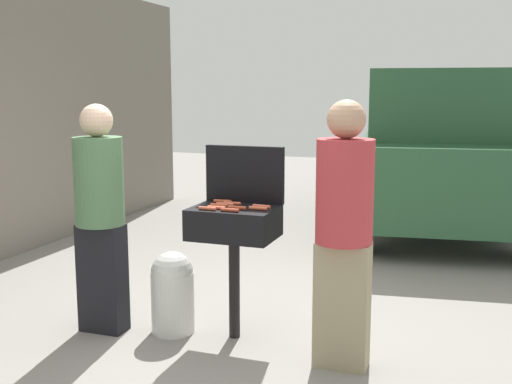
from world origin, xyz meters
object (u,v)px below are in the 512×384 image
hot_dog_0 (261,206)px  person_right (344,226)px  hot_dog_8 (223,201)px  hot_dog_3 (230,210)px  propane_tank (173,291)px  hot_dog_1 (258,208)px  hot_dog_4 (232,203)px  person_left (100,210)px  hot_dog_7 (217,208)px  parked_minivan (440,149)px  bbq_grill (234,228)px  hot_dog_6 (237,208)px  hot_dog_5 (219,205)px  hot_dog_2 (225,204)px  hot_dog_9 (207,208)px

hot_dog_0 → person_right: size_ratio=0.07×
hot_dog_0 → hot_dog_8: 0.35m
hot_dog_3 → person_right: person_right is taller
hot_dog_3 → propane_tank: size_ratio=0.21×
hot_dog_1 → hot_dog_4: size_ratio=1.00×
hot_dog_3 → person_left: person_left is taller
hot_dog_1 → hot_dog_3: (-0.16, -0.13, 0.00)m
hot_dog_7 → parked_minivan: 4.69m
bbq_grill → propane_tank: 0.69m
hot_dog_6 → hot_dog_1: bearing=10.5°
hot_dog_5 → person_right: (0.94, -0.20, -0.04)m
hot_dog_2 → hot_dog_5: 0.06m
hot_dog_2 → person_right: bearing=-15.7°
hot_dog_8 → hot_dog_5: bearing=-75.9°
hot_dog_2 → hot_dog_6: size_ratio=1.00×
hot_dog_6 → person_left: 1.03m
hot_dog_8 → person_left: size_ratio=0.08×
hot_dog_9 → person_right: (0.97, -0.07, -0.04)m
hot_dog_6 → parked_minivan: 4.61m
hot_dog_7 → hot_dog_6: bearing=20.0°
hot_dog_5 → person_left: bearing=-168.0°
bbq_grill → hot_dog_8: hot_dog_8 is taller
hot_dog_4 → hot_dog_6: bearing=-57.2°
hot_dog_2 → hot_dog_4: 0.06m
bbq_grill → hot_dog_4: bearing=118.2°
bbq_grill → hot_dog_8: bearing=136.3°
hot_dog_8 → hot_dog_3: bearing=-59.1°
bbq_grill → hot_dog_0: hot_dog_0 is taller
person_right → hot_dog_8: bearing=-33.8°
hot_dog_0 → hot_dog_6: size_ratio=1.00×
hot_dog_5 → propane_tank: hot_dog_5 is taller
hot_dog_3 → hot_dog_2: bearing=120.6°
hot_dog_1 → person_left: 1.18m
hot_dog_3 → person_left: bearing=-177.4°
hot_dog_3 → hot_dog_4: same height
hot_dog_5 → hot_dog_0: bearing=11.5°
hot_dog_4 → hot_dog_5: size_ratio=1.00×
bbq_grill → hot_dog_4: size_ratio=7.43×
hot_dog_6 → hot_dog_8: same height
hot_dog_5 → hot_dog_1: bearing=-2.2°
hot_dog_2 → hot_dog_6: 0.16m
hot_dog_0 → propane_tank: hot_dog_0 is taller
hot_dog_7 → bbq_grill: bearing=51.6°
hot_dog_4 → hot_dog_1: bearing=-26.4°
hot_dog_3 → hot_dog_6: same height
bbq_grill → person_left: 1.00m
bbq_grill → parked_minivan: parked_minivan is taller
hot_dog_7 → hot_dog_9: size_ratio=1.00×
bbq_grill → hot_dog_7: bearing=-128.4°
hot_dog_0 → hot_dog_7: bearing=-152.1°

